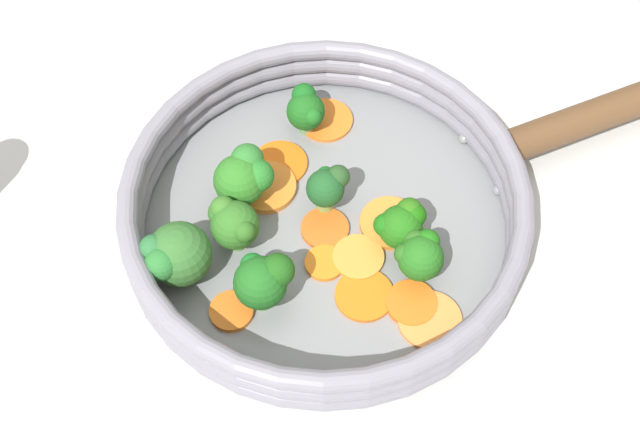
{
  "coord_description": "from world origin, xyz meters",
  "views": [
    {
      "loc": [
        0.36,
        0.0,
        0.59
      ],
      "look_at": [
        0.0,
        0.0,
        0.03
      ],
      "focal_mm": 50.0,
      "sensor_mm": 36.0,
      "label": 1
    }
  ],
  "objects_px": {
    "carrot_slice_2": "(406,303)",
    "broccoli_floret_2": "(168,255)",
    "carrot_slice_6": "(353,258)",
    "broccoli_floret_4": "(414,255)",
    "carrot_slice_8": "(275,164)",
    "broccoli_floret_5": "(301,109)",
    "carrot_slice_10": "(226,311)",
    "carrot_slice_7": "(322,229)",
    "skillet": "(320,229)",
    "broccoli_floret_6": "(239,176)",
    "carrot_slice_1": "(316,120)",
    "carrot_slice_5": "(261,187)",
    "carrot_slice_4": "(385,222)",
    "broccoli_floret_1": "(397,224)",
    "carrot_slice_9": "(424,320)",
    "broccoli_floret_0": "(324,187)",
    "carrot_slice_3": "(359,295)",
    "carrot_slice_0": "(313,263)",
    "broccoli_floret_3": "(227,223)"
  },
  "relations": [
    {
      "from": "carrot_slice_9",
      "to": "carrot_slice_3",
      "type": "bearing_deg",
      "value": -113.06
    },
    {
      "from": "carrot_slice_3",
      "to": "carrot_slice_10",
      "type": "relative_size",
      "value": 1.35
    },
    {
      "from": "carrot_slice_10",
      "to": "broccoli_floret_5",
      "type": "distance_m",
      "value": 0.18
    },
    {
      "from": "carrot_slice_9",
      "to": "broccoli_floret_6",
      "type": "xyz_separation_m",
      "value": [
        -0.1,
        -0.14,
        0.03
      ]
    },
    {
      "from": "carrot_slice_2",
      "to": "carrot_slice_9",
      "type": "distance_m",
      "value": 0.02
    },
    {
      "from": "carrot_slice_1",
      "to": "carrot_slice_10",
      "type": "bearing_deg",
      "value": -19.34
    },
    {
      "from": "carrot_slice_6",
      "to": "carrot_slice_5",
      "type": "bearing_deg",
      "value": -131.33
    },
    {
      "from": "broccoli_floret_4",
      "to": "broccoli_floret_6",
      "type": "height_order",
      "value": "broccoli_floret_6"
    },
    {
      "from": "skillet",
      "to": "broccoli_floret_6",
      "type": "bearing_deg",
      "value": -110.69
    },
    {
      "from": "skillet",
      "to": "broccoli_floret_1",
      "type": "distance_m",
      "value": 0.07
    },
    {
      "from": "carrot_slice_1",
      "to": "broccoli_floret_2",
      "type": "xyz_separation_m",
      "value": [
        0.14,
        -0.1,
        0.03
      ]
    },
    {
      "from": "carrot_slice_2",
      "to": "broccoli_floret_2",
      "type": "height_order",
      "value": "broccoli_floret_2"
    },
    {
      "from": "carrot_slice_8",
      "to": "carrot_slice_7",
      "type": "bearing_deg",
      "value": 31.8
    },
    {
      "from": "carrot_slice_4",
      "to": "broccoli_floret_0",
      "type": "distance_m",
      "value": 0.05
    },
    {
      "from": "carrot_slice_7",
      "to": "broccoli_floret_6",
      "type": "xyz_separation_m",
      "value": [
        -0.03,
        -0.06,
        0.03
      ]
    },
    {
      "from": "carrot_slice_4",
      "to": "broccoli_floret_1",
      "type": "distance_m",
      "value": 0.03
    },
    {
      "from": "carrot_slice_5",
      "to": "carrot_slice_6",
      "type": "bearing_deg",
      "value": 48.67
    },
    {
      "from": "skillet",
      "to": "carrot_slice_0",
      "type": "xyz_separation_m",
      "value": [
        0.04,
        -0.0,
        0.01
      ]
    },
    {
      "from": "skillet",
      "to": "carrot_slice_0",
      "type": "distance_m",
      "value": 0.04
    },
    {
      "from": "carrot_slice_7",
      "to": "broccoli_floret_0",
      "type": "bearing_deg",
      "value": 176.51
    },
    {
      "from": "carrot_slice_1",
      "to": "carrot_slice_5",
      "type": "bearing_deg",
      "value": -31.42
    },
    {
      "from": "skillet",
      "to": "carrot_slice_2",
      "type": "height_order",
      "value": "carrot_slice_2"
    },
    {
      "from": "carrot_slice_1",
      "to": "carrot_slice_3",
      "type": "height_order",
      "value": "same"
    },
    {
      "from": "broccoli_floret_0",
      "to": "broccoli_floret_6",
      "type": "xyz_separation_m",
      "value": [
        -0.01,
        -0.06,
        0.0
      ]
    },
    {
      "from": "carrot_slice_10",
      "to": "broccoli_floret_5",
      "type": "height_order",
      "value": "broccoli_floret_5"
    },
    {
      "from": "carrot_slice_3",
      "to": "carrot_slice_5",
      "type": "height_order",
      "value": "carrot_slice_5"
    },
    {
      "from": "broccoli_floret_5",
      "to": "carrot_slice_5",
      "type": "bearing_deg",
      "value": -26.37
    },
    {
      "from": "broccoli_floret_6",
      "to": "carrot_slice_5",
      "type": "bearing_deg",
      "value": 122.32
    },
    {
      "from": "broccoli_floret_3",
      "to": "carrot_slice_8",
      "type": "bearing_deg",
      "value": 157.3
    },
    {
      "from": "carrot_slice_2",
      "to": "carrot_slice_8",
      "type": "distance_m",
      "value": 0.16
    },
    {
      "from": "skillet",
      "to": "broccoli_floret_6",
      "type": "distance_m",
      "value": 0.07
    },
    {
      "from": "carrot_slice_3",
      "to": "carrot_slice_8",
      "type": "height_order",
      "value": "same"
    },
    {
      "from": "carrot_slice_5",
      "to": "broccoli_floret_4",
      "type": "height_order",
      "value": "broccoli_floret_4"
    },
    {
      "from": "carrot_slice_0",
      "to": "carrot_slice_7",
      "type": "relative_size",
      "value": 0.81
    },
    {
      "from": "carrot_slice_4",
      "to": "broccoli_floret_4",
      "type": "distance_m",
      "value": 0.05
    },
    {
      "from": "broccoli_floret_0",
      "to": "broccoli_floret_4",
      "type": "distance_m",
      "value": 0.09
    },
    {
      "from": "carrot_slice_3",
      "to": "broccoli_floret_5",
      "type": "height_order",
      "value": "broccoli_floret_5"
    },
    {
      "from": "carrot_slice_7",
      "to": "carrot_slice_8",
      "type": "bearing_deg",
      "value": -148.2
    },
    {
      "from": "carrot_slice_6",
      "to": "broccoli_floret_4",
      "type": "xyz_separation_m",
      "value": [
        0.01,
        0.04,
        0.02
      ]
    },
    {
      "from": "carrot_slice_1",
      "to": "carrot_slice_9",
      "type": "relative_size",
      "value": 0.96
    },
    {
      "from": "carrot_slice_8",
      "to": "broccoli_floret_5",
      "type": "relative_size",
      "value": 1.11
    },
    {
      "from": "carrot_slice_4",
      "to": "broccoli_floret_4",
      "type": "height_order",
      "value": "broccoli_floret_4"
    },
    {
      "from": "carrot_slice_10",
      "to": "broccoli_floret_0",
      "type": "relative_size",
      "value": 0.76
    },
    {
      "from": "carrot_slice_5",
      "to": "carrot_slice_8",
      "type": "height_order",
      "value": "carrot_slice_5"
    },
    {
      "from": "carrot_slice_4",
      "to": "carrot_slice_10",
      "type": "height_order",
      "value": "same"
    },
    {
      "from": "carrot_slice_5",
      "to": "carrot_slice_9",
      "type": "height_order",
      "value": "carrot_slice_5"
    },
    {
      "from": "carrot_slice_1",
      "to": "broccoli_floret_4",
      "type": "xyz_separation_m",
      "value": [
        0.14,
        0.07,
        0.02
      ]
    },
    {
      "from": "carrot_slice_2",
      "to": "carrot_slice_7",
      "type": "distance_m",
      "value": 0.09
    },
    {
      "from": "carrot_slice_8",
      "to": "broccoli_floret_6",
      "type": "xyz_separation_m",
      "value": [
        0.03,
        -0.02,
        0.03
      ]
    },
    {
      "from": "broccoli_floret_5",
      "to": "broccoli_floret_6",
      "type": "relative_size",
      "value": 0.8
    }
  ]
}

